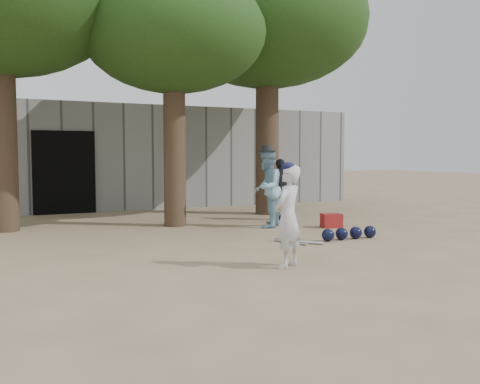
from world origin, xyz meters
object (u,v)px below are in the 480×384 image
spectator_blue (267,188)px  red_bag (331,221)px  spectator_dark (281,189)px  boy_player (288,216)px

spectator_blue → red_bag: (1.23, -0.67, -0.70)m
spectator_blue → red_bag: bearing=102.7°
spectator_blue → spectator_dark: 1.39m
boy_player → spectator_dark: spectator_dark is taller
spectator_blue → red_bag: 1.56m
boy_player → spectator_dark: (2.73, 4.73, 0.02)m
spectator_blue → boy_player: bearing=15.8°
red_bag → spectator_dark: bearing=99.1°
boy_player → spectator_dark: 5.46m
spectator_dark → red_bag: size_ratio=3.51×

